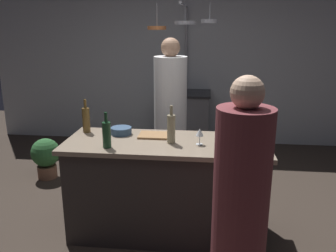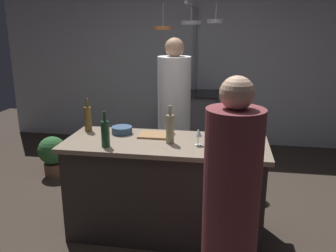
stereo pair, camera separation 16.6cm
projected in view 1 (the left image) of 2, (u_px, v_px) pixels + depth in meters
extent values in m
plane|color=#382D26|center=(166.00, 231.00, 3.40)|extent=(9.00, 9.00, 0.00)
cube|color=#B2B7BC|center=(187.00, 63.00, 5.77)|extent=(6.40, 0.16, 2.60)
cube|color=#332D2B|center=(166.00, 190.00, 3.28)|extent=(1.72, 0.66, 0.86)
cube|color=gray|center=(166.00, 144.00, 3.16)|extent=(1.80, 0.72, 0.04)
cube|color=#47474C|center=(184.00, 121.00, 5.63)|extent=(0.76, 0.60, 0.86)
cube|color=black|center=(185.00, 93.00, 5.50)|extent=(0.80, 0.64, 0.03)
cylinder|color=white|center=(170.00, 125.00, 4.12)|extent=(0.37, 0.37, 1.56)
sphere|color=tan|center=(171.00, 47.00, 3.88)|extent=(0.21, 0.21, 0.21)
cylinder|color=#4C4C51|center=(231.00, 242.00, 2.66)|extent=(0.06, 0.06, 0.62)
cylinder|color=brown|center=(234.00, 203.00, 2.57)|extent=(0.26, 0.26, 0.04)
cylinder|color=brown|center=(239.00, 221.00, 2.22)|extent=(0.34, 0.34, 1.44)
sphere|color=#D8AD8C|center=(247.00, 92.00, 2.00)|extent=(0.20, 0.20, 0.20)
cylinder|color=gray|center=(186.00, 78.00, 5.69)|extent=(0.04, 0.04, 2.15)
cylinder|color=gray|center=(184.00, 5.00, 4.79)|extent=(0.04, 1.27, 0.04)
cylinder|color=#B26638|center=(157.00, 28.00, 4.43)|extent=(0.23, 0.23, 0.04)
cylinder|color=gray|center=(157.00, 16.00, 4.40)|extent=(0.01, 0.01, 0.29)
cylinder|color=gray|center=(185.00, 23.00, 4.41)|extent=(0.26, 0.26, 0.04)
cylinder|color=gray|center=(185.00, 13.00, 4.35)|extent=(0.01, 0.01, 0.23)
cylinder|color=gray|center=(210.00, 21.00, 4.32)|extent=(0.20, 0.20, 0.04)
cylinder|color=gray|center=(210.00, 12.00, 4.32)|extent=(0.01, 0.01, 0.21)
cylinder|color=brown|center=(47.00, 172.00, 4.58)|extent=(0.24, 0.24, 0.16)
sphere|color=#2D6633|center=(46.00, 152.00, 4.50)|extent=(0.36, 0.36, 0.36)
cube|color=#997047|center=(156.00, 135.00, 3.30)|extent=(0.32, 0.22, 0.02)
cylinder|color=#382319|center=(230.00, 140.00, 2.87)|extent=(0.05, 0.05, 0.21)
cylinder|color=brown|center=(86.00, 120.00, 3.40)|extent=(0.07, 0.07, 0.24)
cylinder|color=brown|center=(85.00, 104.00, 3.35)|extent=(0.03, 0.03, 0.08)
cylinder|color=#143319|center=(225.00, 133.00, 3.01)|extent=(0.07, 0.07, 0.23)
cylinder|color=#143319|center=(226.00, 115.00, 2.96)|extent=(0.03, 0.03, 0.08)
cylinder|color=gray|center=(171.00, 129.00, 3.08)|extent=(0.07, 0.07, 0.25)
cylinder|color=gray|center=(171.00, 110.00, 3.04)|extent=(0.03, 0.03, 0.08)
cylinder|color=#193D23|center=(107.00, 135.00, 2.97)|extent=(0.07, 0.07, 0.22)
cylinder|color=#193D23|center=(106.00, 117.00, 2.93)|extent=(0.03, 0.03, 0.08)
cylinder|color=silver|center=(222.00, 135.00, 3.34)|extent=(0.06, 0.06, 0.01)
cylinder|color=silver|center=(222.00, 130.00, 3.33)|extent=(0.01, 0.01, 0.07)
cone|color=silver|center=(222.00, 123.00, 3.31)|extent=(0.07, 0.07, 0.06)
cylinder|color=silver|center=(199.00, 144.00, 3.07)|extent=(0.06, 0.06, 0.01)
cylinder|color=silver|center=(199.00, 140.00, 3.06)|extent=(0.01, 0.01, 0.07)
cone|color=silver|center=(200.00, 132.00, 3.04)|extent=(0.07, 0.07, 0.06)
cylinder|color=silver|center=(233.00, 138.00, 3.15)|extent=(0.18, 0.18, 0.06)
cylinder|color=#334C6B|center=(121.00, 131.00, 3.36)|extent=(0.20, 0.20, 0.07)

